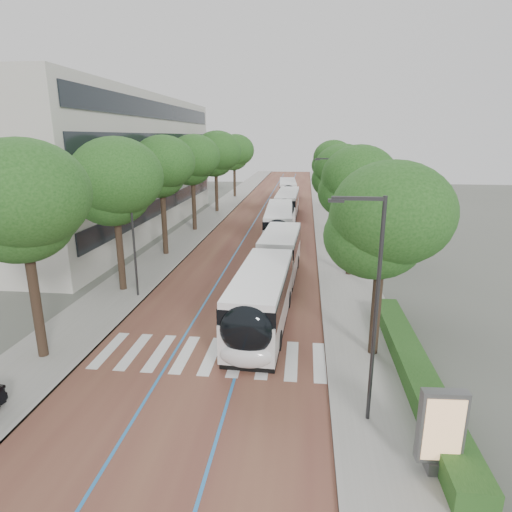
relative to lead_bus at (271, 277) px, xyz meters
The scene contains 21 objects.
ground 8.61m from the lead_bus, 106.46° to the right, with size 160.00×160.00×0.00m, color #51544C.
road 32.02m from the lead_bus, 94.29° to the left, with size 11.00×140.00×0.02m, color brown.
sidewalk_left 33.43m from the lead_bus, 107.24° to the left, with size 4.00×140.00×0.12m, color gray.
sidewalk_right 32.34m from the lead_bus, 80.91° to the left, with size 4.00×140.00×0.12m, color gray.
kerb_left 32.92m from the lead_bus, 104.07° to the left, with size 0.20×140.00×0.14m, color gray.
kerb_right 32.09m from the lead_bus, 84.26° to the left, with size 0.20×140.00×0.14m, color gray.
zebra_crossing 7.61m from the lead_bus, 107.16° to the right, with size 10.55×3.60×0.01m.
lane_line_left 32.18m from the lead_bus, 97.14° to the left, with size 0.12×126.00×0.01m, color #236CB2.
lane_line_right 31.94m from the lead_bus, 91.43° to the left, with size 0.12×126.00×0.01m, color #236CB2.
office_building 30.05m from the lead_bus, 137.71° to the left, with size 18.11×40.00×14.00m.
hedge 10.58m from the lead_bus, 50.41° to the right, with size 1.20×14.00×0.80m, color #1B4518.
streetlight_near 12.30m from the lead_bus, 69.18° to the right, with size 1.82×0.20×8.00m.
streetlight_far 14.87m from the lead_bus, 73.09° to the left, with size 1.82×0.20×8.00m.
lamp_post_left 8.85m from the lead_bus, behind, with size 0.14×0.14×8.00m, color #2E2E30.
trees_left 22.66m from the lead_bus, 116.76° to the left, with size 6.19×60.73×10.07m.
trees_right 16.60m from the lead_bus, 70.54° to the left, with size 5.82×47.33×8.88m.
lead_bus is the anchor object (origin of this frame).
bus_queued_0 16.30m from the lead_bus, 91.80° to the left, with size 2.93×12.47×3.20m.
bus_queued_1 28.87m from the lead_bus, 90.52° to the left, with size 2.74×12.44×3.20m.
bus_queued_2 42.73m from the lead_bus, 91.06° to the left, with size 3.21×12.52×3.20m.
ad_panel 14.79m from the lead_bus, 65.61° to the right, with size 1.34×0.54×2.75m.
Camera 1 is at (4.32, -16.61, 9.89)m, focal length 30.00 mm.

